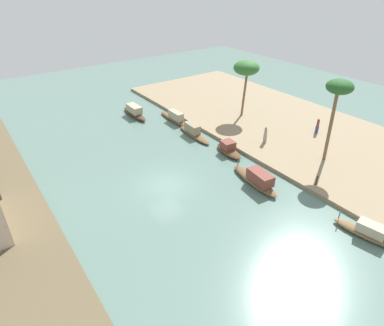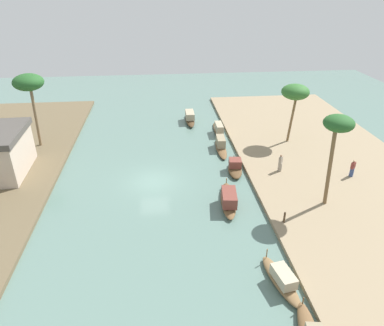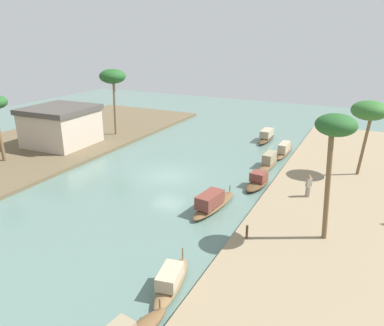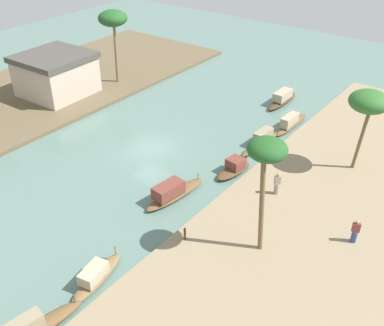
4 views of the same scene
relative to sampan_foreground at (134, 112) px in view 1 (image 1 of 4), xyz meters
name	(u,v)px [view 1 (image 1 of 4)]	position (x,y,z in m)	size (l,w,h in m)	color
river_water	(166,185)	(-14.04, 4.45, -0.50)	(77.62, 77.62, 0.00)	slate
riverbank_left	(300,132)	(-14.04, -11.69, -0.35)	(45.34, 15.73, 0.31)	#937F60
sampan_foreground	(134,112)	(0.00, 0.00, 0.00)	(4.97, 1.10, 1.28)	#47331E
sampan_with_red_awning	(228,149)	(-12.99, -2.87, -0.09)	(3.47, 1.62, 1.16)	brown
sampan_upstream_small	(175,117)	(-3.98, -2.88, -0.04)	(5.21, 0.91, 1.23)	brown
sampan_with_tall_canopy	(257,179)	(-18.10, -1.29, 0.01)	(5.18, 1.73, 1.32)	brown
sampan_near_left_bank	(193,132)	(-8.18, -2.41, -0.06)	(5.08, 1.18, 1.23)	brown
sampan_midstream	(368,232)	(-26.31, -2.75, -0.09)	(4.15, 1.71, 1.08)	brown
person_on_near_bank	(265,136)	(-13.78, -6.73, 0.50)	(0.48, 0.48, 1.58)	gray
person_by_mooring	(317,126)	(-15.32, -12.57, 0.50)	(0.47, 0.48, 1.54)	#33477A
mooring_post	(317,180)	(-21.08, -4.65, 0.21)	(0.14, 0.14, 0.80)	#4C3823
palm_tree_left_near	(339,90)	(-19.07, -8.37, 5.99)	(2.08, 2.08, 7.05)	brown
palm_tree_left_far	(246,69)	(-7.50, -9.78, 5.01)	(2.74, 2.74, 6.03)	brown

